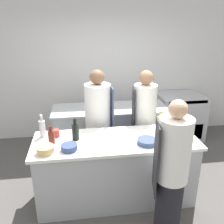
{
  "coord_description": "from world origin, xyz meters",
  "views": [
    {
      "loc": [
        -0.45,
        -2.87,
        2.41
      ],
      "look_at": [
        0.0,
        0.35,
        1.16
      ],
      "focal_mm": 40.0,
      "sensor_mm": 36.0,
      "label": 1
    }
  ],
  "objects_px": {
    "chef_at_prep_near": "(171,173)",
    "bottle_vinegar": "(170,121)",
    "oven_range": "(179,116)",
    "bottle_wine": "(160,123)",
    "chef_at_pass_far": "(144,122)",
    "bottle_olive_oil": "(51,137)",
    "bottle_cooking_oil": "(75,131)",
    "bottle_sauce": "(180,129)",
    "bowl_ceramic_blue": "(45,150)",
    "chef_at_stove": "(98,123)",
    "bowl_mixing_large": "(147,141)",
    "bowl_prep_small": "(69,147)",
    "cup": "(56,133)",
    "bottle_water": "(42,128)"
  },
  "relations": [
    {
      "from": "chef_at_prep_near",
      "to": "bottle_vinegar",
      "type": "relative_size",
      "value": 5.67
    },
    {
      "from": "oven_range",
      "to": "bottle_wine",
      "type": "distance_m",
      "value": 1.86
    },
    {
      "from": "oven_range",
      "to": "chef_at_pass_far",
      "type": "xyz_separation_m",
      "value": [
        -1.05,
        -1.06,
        0.37
      ]
    },
    {
      "from": "chef_at_prep_near",
      "to": "bottle_olive_oil",
      "type": "relative_size",
      "value": 6.69
    },
    {
      "from": "bottle_cooking_oil",
      "to": "bottle_wine",
      "type": "bearing_deg",
      "value": 6.88
    },
    {
      "from": "oven_range",
      "to": "bottle_cooking_oil",
      "type": "height_order",
      "value": "bottle_cooking_oil"
    },
    {
      "from": "bottle_sauce",
      "to": "bowl_ceramic_blue",
      "type": "distance_m",
      "value": 1.74
    },
    {
      "from": "bowl_ceramic_blue",
      "to": "chef_at_stove",
      "type": "bearing_deg",
      "value": 53.02
    },
    {
      "from": "bottle_vinegar",
      "to": "bowl_mixing_large",
      "type": "bearing_deg",
      "value": -137.12
    },
    {
      "from": "chef_at_stove",
      "to": "bowl_mixing_large",
      "type": "xyz_separation_m",
      "value": [
        0.54,
        -0.88,
        0.1
      ]
    },
    {
      "from": "bottle_olive_oil",
      "to": "bottle_vinegar",
      "type": "xyz_separation_m",
      "value": [
        1.63,
        0.25,
        0.02
      ]
    },
    {
      "from": "chef_at_pass_far",
      "to": "bowl_prep_small",
      "type": "bearing_deg",
      "value": 135.1
    },
    {
      "from": "bottle_olive_oil",
      "to": "bowl_prep_small",
      "type": "bearing_deg",
      "value": -39.13
    },
    {
      "from": "bottle_olive_oil",
      "to": "chef_at_prep_near",
      "type": "bearing_deg",
      "value": -28.44
    },
    {
      "from": "bowl_ceramic_blue",
      "to": "cup",
      "type": "height_order",
      "value": "cup"
    },
    {
      "from": "bowl_prep_small",
      "to": "cup",
      "type": "bearing_deg",
      "value": 115.01
    },
    {
      "from": "oven_range",
      "to": "bottle_cooking_oil",
      "type": "bearing_deg",
      "value": -142.27
    },
    {
      "from": "oven_range",
      "to": "cup",
      "type": "bearing_deg",
      "value": -147.28
    },
    {
      "from": "bottle_sauce",
      "to": "bowl_prep_small",
      "type": "bearing_deg",
      "value": -173.46
    },
    {
      "from": "chef_at_pass_far",
      "to": "bottle_water",
      "type": "relative_size",
      "value": 5.42
    },
    {
      "from": "bowl_prep_small",
      "to": "cup",
      "type": "xyz_separation_m",
      "value": [
        -0.17,
        0.37,
        0.02
      ]
    },
    {
      "from": "chef_at_prep_near",
      "to": "bottle_vinegar",
      "type": "xyz_separation_m",
      "value": [
        0.32,
        0.96,
        0.19
      ]
    },
    {
      "from": "chef_at_pass_far",
      "to": "bowl_mixing_large",
      "type": "height_order",
      "value": "chef_at_pass_far"
    },
    {
      "from": "bottle_sauce",
      "to": "cup",
      "type": "distance_m",
      "value": 1.65
    },
    {
      "from": "bottle_wine",
      "to": "bottle_sauce",
      "type": "bearing_deg",
      "value": -48.99
    },
    {
      "from": "chef_at_prep_near",
      "to": "bottle_water",
      "type": "height_order",
      "value": "chef_at_prep_near"
    },
    {
      "from": "bowl_prep_small",
      "to": "bowl_ceramic_blue",
      "type": "distance_m",
      "value": 0.28
    },
    {
      "from": "bottle_cooking_oil",
      "to": "cup",
      "type": "bearing_deg",
      "value": 155.78
    },
    {
      "from": "chef_at_stove",
      "to": "bottle_cooking_oil",
      "type": "xyz_separation_m",
      "value": [
        -0.35,
        -0.64,
        0.19
      ]
    },
    {
      "from": "chef_at_prep_near",
      "to": "bottle_olive_oil",
      "type": "bearing_deg",
      "value": 73.62
    },
    {
      "from": "bottle_wine",
      "to": "bowl_prep_small",
      "type": "height_order",
      "value": "bottle_wine"
    },
    {
      "from": "bowl_mixing_large",
      "to": "bowl_prep_small",
      "type": "xyz_separation_m",
      "value": [
        -0.97,
        -0.02,
        0.0
      ]
    },
    {
      "from": "oven_range",
      "to": "chef_at_pass_far",
      "type": "height_order",
      "value": "chef_at_pass_far"
    },
    {
      "from": "chef_at_prep_near",
      "to": "bottle_cooking_oil",
      "type": "height_order",
      "value": "chef_at_prep_near"
    },
    {
      "from": "bottle_olive_oil",
      "to": "bowl_ceramic_blue",
      "type": "height_order",
      "value": "bottle_olive_oil"
    },
    {
      "from": "chef_at_prep_near",
      "to": "bottle_water",
      "type": "xyz_separation_m",
      "value": [
        -1.44,
        0.94,
        0.2
      ]
    },
    {
      "from": "chef_at_pass_far",
      "to": "bottle_sauce",
      "type": "xyz_separation_m",
      "value": [
        0.31,
        -0.67,
        0.17
      ]
    },
    {
      "from": "chef_at_stove",
      "to": "chef_at_pass_far",
      "type": "height_order",
      "value": "chef_at_stove"
    },
    {
      "from": "bottle_water",
      "to": "cup",
      "type": "height_order",
      "value": "bottle_water"
    },
    {
      "from": "chef_at_stove",
      "to": "bowl_ceramic_blue",
      "type": "xyz_separation_m",
      "value": [
        -0.7,
        -0.93,
        0.11
      ]
    },
    {
      "from": "bowl_ceramic_blue",
      "to": "bottle_olive_oil",
      "type": "bearing_deg",
      "value": 75.16
    },
    {
      "from": "bottle_wine",
      "to": "bottle_water",
      "type": "distance_m",
      "value": 1.61
    },
    {
      "from": "chef_at_stove",
      "to": "bottle_olive_oil",
      "type": "bearing_deg",
      "value": -47.79
    },
    {
      "from": "chef_at_prep_near",
      "to": "chef_at_pass_far",
      "type": "height_order",
      "value": "chef_at_pass_far"
    },
    {
      "from": "chef_at_pass_far",
      "to": "bottle_vinegar",
      "type": "height_order",
      "value": "chef_at_pass_far"
    },
    {
      "from": "chef_at_pass_far",
      "to": "bowl_ceramic_blue",
      "type": "xyz_separation_m",
      "value": [
        -1.42,
        -0.87,
        0.12
      ]
    },
    {
      "from": "bottle_olive_oil",
      "to": "bottle_sauce",
      "type": "xyz_separation_m",
      "value": [
        1.68,
        -0.01,
        0.0
      ]
    },
    {
      "from": "bottle_water",
      "to": "oven_range",
      "type": "bearing_deg",
      "value": 30.22
    },
    {
      "from": "bottle_vinegar",
      "to": "bottle_water",
      "type": "xyz_separation_m",
      "value": [
        -1.76,
        -0.01,
        0.01
      ]
    },
    {
      "from": "chef_at_pass_far",
      "to": "bottle_water",
      "type": "bearing_deg",
      "value": 114.75
    }
  ]
}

